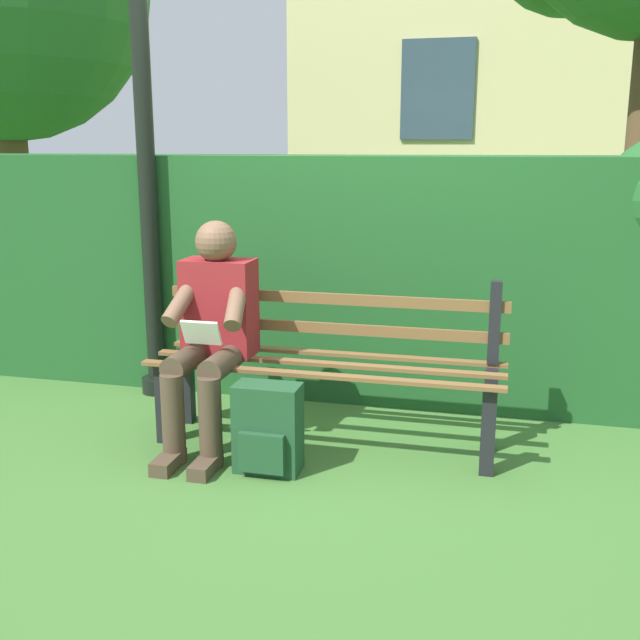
% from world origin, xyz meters
% --- Properties ---
extents(ground, '(60.00, 60.00, 0.00)m').
position_xyz_m(ground, '(0.00, 0.00, 0.00)').
color(ground, '#3D6B2D').
extents(park_bench, '(1.88, 0.47, 0.91)m').
position_xyz_m(park_bench, '(0.00, -0.06, 0.45)').
color(park_bench, black).
rests_on(park_bench, ground).
extents(person_seated, '(0.44, 0.73, 1.20)m').
position_xyz_m(person_seated, '(0.59, 0.10, 0.64)').
color(person_seated, maroon).
rests_on(person_seated, ground).
extents(hedge_backdrop, '(5.95, 0.86, 1.64)m').
position_xyz_m(hedge_backdrop, '(-0.00, -1.06, 0.80)').
color(hedge_backdrop, '#1E5123').
rests_on(hedge_backdrop, ground).
extents(backpack, '(0.32, 0.25, 0.45)m').
position_xyz_m(backpack, '(0.20, 0.38, 0.22)').
color(backpack, '#1E4728').
rests_on(backpack, ground).
extents(lamp_post, '(0.28, 0.28, 3.69)m').
position_xyz_m(lamp_post, '(1.28, -0.61, 2.19)').
color(lamp_post, black).
rests_on(lamp_post, ground).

